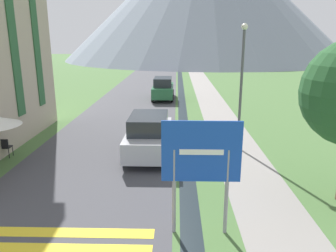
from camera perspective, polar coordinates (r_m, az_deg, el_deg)
name	(u,v)px	position (r m, az deg, el deg)	size (l,w,h in m)	color
ground_plane	(166,109)	(23.62, -0.40, 2.94)	(160.00, 160.00, 0.00)	#476B38
road	(145,88)	(33.61, -4.11, 6.59)	(6.40, 60.00, 0.01)	#424247
footpath	(205,88)	(33.56, 6.38, 6.52)	(2.20, 60.00, 0.01)	gray
drainage_channel	(181,88)	(33.45, 2.25, 6.57)	(0.60, 60.00, 0.00)	black
crosswalk_marking	(42,249)	(9.11, -21.15, -19.30)	(5.44, 1.84, 0.01)	yellow
road_sign	(201,161)	(8.27, 5.80, -6.09)	(2.00, 0.11, 3.06)	gray
parked_car_near	(149,134)	(14.30, -3.28, -1.49)	(1.95, 4.45, 1.82)	#B2B2B7
parked_car_far	(163,88)	(27.39, -0.88, 6.58)	(1.77, 4.41, 1.82)	#28663D
cafe_chair_far_left	(5,146)	(15.65, -26.49, -3.16)	(0.40, 0.40, 0.85)	black
streetlamp	(242,78)	(14.98, 12.70, 8.21)	(0.28, 0.28, 5.59)	#515156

